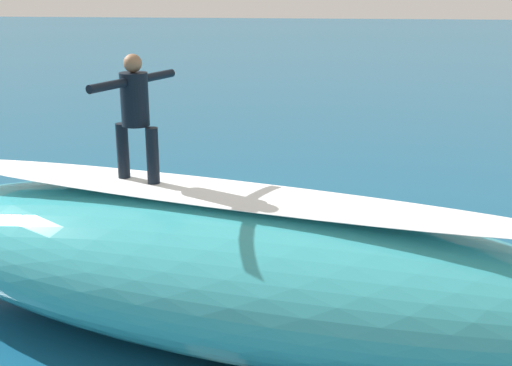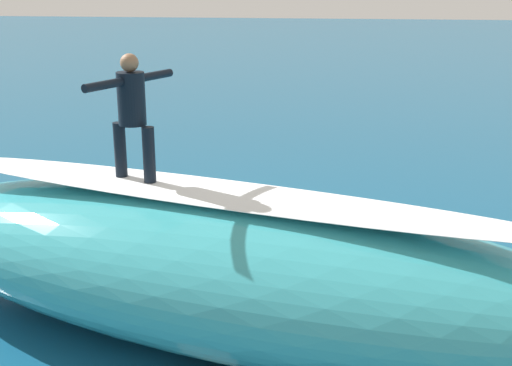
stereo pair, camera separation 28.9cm
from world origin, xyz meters
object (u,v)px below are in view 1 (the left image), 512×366
object	(u,v)px
surfer_riding	(135,109)
surfboard_paddling	(338,229)
surfer_paddling	(331,219)
surfboard_riding	(139,184)

from	to	relation	value
surfer_riding	surfboard_paddling	distance (m)	5.13
surfer_riding	surfer_paddling	bearing A→B (deg)	-101.06
surfer_riding	surfer_paddling	world-z (taller)	surfer_riding
surfer_riding	surfboard_riding	bearing A→B (deg)	94.62
surfer_riding	surfboard_paddling	xyz separation A→B (m)	(-2.63, -3.41, -2.79)
surfboard_riding	surfer_paddling	size ratio (longest dim) A/B	1.35
surfboard_paddling	surfer_paddling	distance (m)	0.22
surfer_paddling	surfboard_riding	bearing A→B (deg)	-126.72
surfboard_riding	surfer_riding	xyz separation A→B (m)	(-0.00, -0.00, 0.95)
surfboard_riding	surfboard_paddling	world-z (taller)	surfboard_riding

